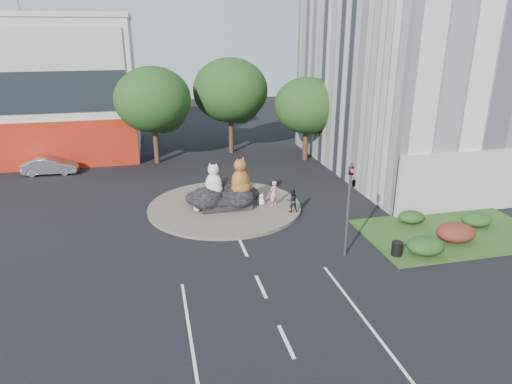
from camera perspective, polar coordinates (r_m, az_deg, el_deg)
ground at (r=21.33m, az=0.62°, el=-11.74°), size 120.00×120.00×0.00m
roundabout_island at (r=30.10m, az=-3.93°, el=-1.82°), size 10.00×10.00×0.20m
rock_plinth at (r=29.90m, az=-3.95°, el=-0.84°), size 3.20×2.60×0.90m
grass_verge at (r=28.60m, az=23.19°, el=-4.75°), size 10.00×6.00×0.12m
tree_left at (r=40.16m, az=-12.66°, el=10.85°), size 6.46×6.46×8.27m
tree_mid at (r=42.75m, az=-3.14°, el=12.22°), size 6.84×6.84×8.76m
tree_right at (r=40.57m, az=6.43°, el=10.39°), size 5.70×5.70×7.30m
hedge_near_green at (r=25.27m, az=20.41°, el=-6.31°), size 2.00×1.60×0.90m
hedge_red at (r=27.37m, az=23.69°, el=-4.64°), size 2.20×1.76×0.99m
hedge_mid_green at (r=29.97m, az=25.87°, el=-3.08°), size 1.80×1.44×0.81m
hedge_back_green at (r=28.97m, az=18.86°, el=-2.96°), size 1.60×1.28×0.72m
traffic_light at (r=23.08m, az=11.83°, el=0.30°), size 0.44×1.24×5.00m
street_lamp at (r=31.58m, az=20.28°, el=6.49°), size 2.34×0.22×8.06m
cat_white at (r=29.22m, az=-5.33°, el=1.69°), size 1.51×1.41×2.05m
cat_tabby at (r=29.15m, az=-1.98°, el=2.08°), size 1.88×1.81×2.40m
kitten_calico at (r=29.08m, az=-7.42°, el=-1.66°), size 0.51×0.45×0.81m
kitten_white at (r=29.93m, az=0.69°, el=-0.89°), size 0.62×0.60×0.78m
pedestrian_pink at (r=29.61m, az=2.21°, el=-0.19°), size 0.74×0.68×1.70m
pedestrian_dark at (r=28.74m, az=4.52°, el=-1.05°), size 0.77×0.61×1.54m
parked_car at (r=40.45m, az=-24.33°, el=3.00°), size 4.29×1.72×1.39m
litter_bin at (r=24.69m, az=17.21°, el=-6.77°), size 0.74×0.74×0.74m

